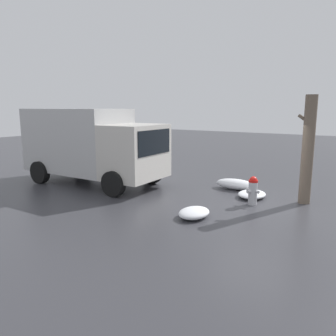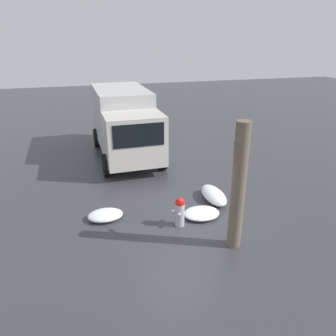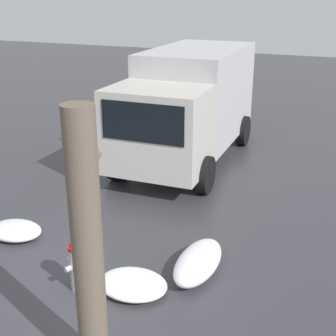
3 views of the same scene
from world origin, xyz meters
name	(u,v)px [view 3 (image 3 of 3)]	position (x,y,z in m)	size (l,w,h in m)	color
ground_plane	(80,288)	(0.00, 0.00, 0.00)	(60.00, 60.00, 0.00)	#38383D
fire_hydrant	(78,263)	(0.00, 0.00, 0.47)	(0.47, 0.39, 0.91)	#B7B7BC
tree_trunk	(88,249)	(-1.33, -1.09, 1.72)	(0.55, 0.36, 3.42)	#6B5B4C
delivery_truck	(189,102)	(6.52, 0.58, 1.62)	(5.98, 2.69, 2.99)	beige
snow_pile_by_hydrant	(133,284)	(0.29, -0.81, 0.11)	(0.90, 1.13, 0.23)	white
snow_pile_curbside	(15,230)	(0.96, 2.09, 0.13)	(0.80, 1.07, 0.26)	white
snow_pile_by_tree	(198,262)	(1.19, -1.59, 0.20)	(1.52, 0.68, 0.39)	white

